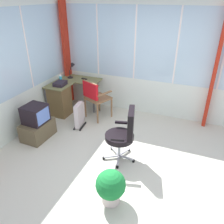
# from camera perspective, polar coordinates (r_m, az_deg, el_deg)

# --- Properties ---
(ground) EXTENTS (5.08, 5.61, 0.06)m
(ground) POSITION_cam_1_polar(r_m,az_deg,el_deg) (4.07, 2.48, -13.19)
(ground) COLOR beige
(north_window_panel) EXTENTS (4.08, 0.07, 2.62)m
(north_window_panel) POSITION_cam_1_polar(r_m,az_deg,el_deg) (4.62, -25.80, 8.28)
(north_window_panel) COLOR silver
(north_window_panel) RESTS_ON ground
(east_window_panel) EXTENTS (0.07, 4.61, 2.62)m
(east_window_panel) POSITION_cam_1_polar(r_m,az_deg,el_deg) (5.25, 10.71, 12.67)
(east_window_panel) COLOR silver
(east_window_panel) RESTS_ON ground
(curtain_corner) EXTENTS (0.25, 0.07, 2.52)m
(curtain_corner) POSITION_cam_1_polar(r_m,az_deg,el_deg) (5.97, -11.32, 13.93)
(curtain_corner) COLOR red
(curtain_corner) RESTS_ON ground
(curtain_east_far) EXTENTS (0.25, 0.07, 2.52)m
(curtain_east_far) POSITION_cam_1_polar(r_m,az_deg,el_deg) (5.09, 24.64, 9.60)
(curtain_east_far) COLOR red
(curtain_east_far) RESTS_ON ground
(desk) EXTENTS (1.10, 1.02, 0.75)m
(desk) POSITION_cam_1_polar(r_m,az_deg,el_deg) (5.56, -12.77, 3.37)
(desk) COLOR olive
(desk) RESTS_ON ground
(desk_lamp) EXTENTS (0.22, 0.19, 0.38)m
(desk_lamp) POSITION_cam_1_polar(r_m,az_deg,el_deg) (5.83, -9.91, 11.03)
(desk_lamp) COLOR black
(desk_lamp) RESTS_ON desk
(tv_remote) EXTENTS (0.06, 0.15, 0.02)m
(tv_remote) POSITION_cam_1_polar(r_m,az_deg,el_deg) (5.70, -7.03, 8.33)
(tv_remote) COLOR black
(tv_remote) RESTS_ON desk
(spray_bottle) EXTENTS (0.06, 0.06, 0.22)m
(spray_bottle) POSITION_cam_1_polar(r_m,az_deg,el_deg) (5.56, -12.89, 8.34)
(spray_bottle) COLOR #38BCD2
(spray_bottle) RESTS_ON desk
(paper_tray) EXTENTS (0.31, 0.25, 0.09)m
(paper_tray) POSITION_cam_1_polar(r_m,az_deg,el_deg) (5.40, -13.00, 7.05)
(paper_tray) COLOR #29202C
(paper_tray) RESTS_ON desk
(wooden_armchair) EXTENTS (0.64, 0.63, 0.94)m
(wooden_armchair) POSITION_cam_1_polar(r_m,az_deg,el_deg) (5.12, -4.60, 4.35)
(wooden_armchair) COLOR #875F3E
(wooden_armchair) RESTS_ON ground
(office_chair) EXTENTS (0.63, 0.56, 0.98)m
(office_chair) POSITION_cam_1_polar(r_m,az_deg,el_deg) (3.84, 3.07, -5.13)
(office_chair) COLOR #B7B7BF
(office_chair) RESTS_ON ground
(tv_on_stand) EXTENTS (0.65, 0.46, 0.72)m
(tv_on_stand) POSITION_cam_1_polar(r_m,az_deg,el_deg) (4.78, -18.47, -2.84)
(tv_on_stand) COLOR brown
(tv_on_stand) RESTS_ON ground
(space_heater) EXTENTS (0.40, 0.21, 0.56)m
(space_heater) POSITION_cam_1_polar(r_m,az_deg,el_deg) (4.99, -8.20, -0.71)
(space_heater) COLOR silver
(space_heater) RESTS_ON ground
(potted_plant) EXTENTS (0.42, 0.42, 0.53)m
(potted_plant) POSITION_cam_1_polar(r_m,az_deg,el_deg) (3.26, -0.33, -18.27)
(potted_plant) COLOR beige
(potted_plant) RESTS_ON ground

